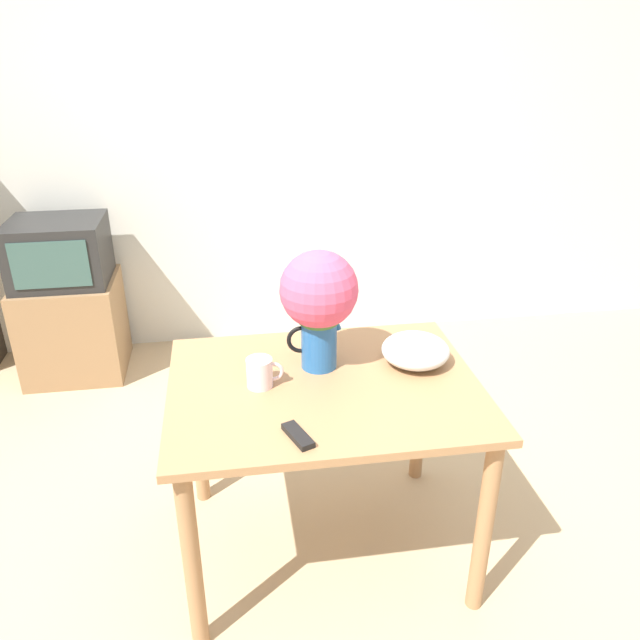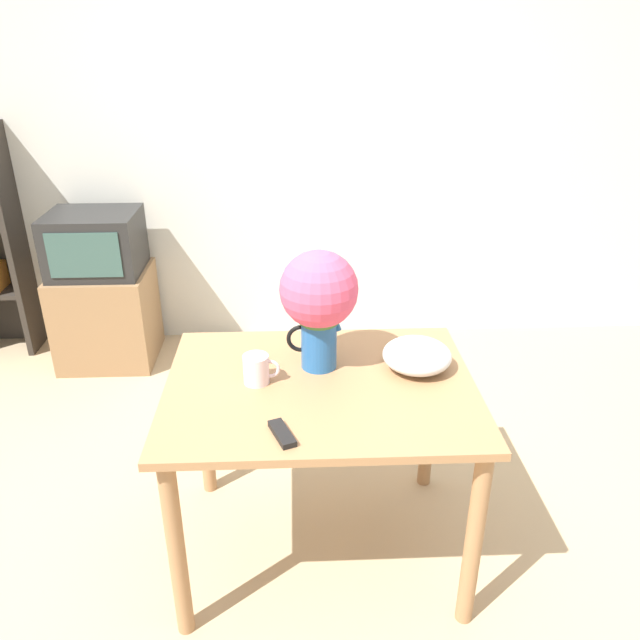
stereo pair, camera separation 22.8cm
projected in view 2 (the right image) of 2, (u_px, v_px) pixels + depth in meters
The scene contains 9 objects.
ground_plane at pixel (320, 538), 2.61m from camera, with size 12.00×12.00×0.00m, color tan.
wall_back at pixel (306, 141), 3.82m from camera, with size 8.00×0.05×2.60m.
table at pixel (322, 411), 2.30m from camera, with size 1.12×0.86×0.78m.
flower_vase at pixel (320, 299), 2.24m from camera, with size 0.29×0.29×0.46m.
coffee_mug at pixel (257, 369), 2.23m from camera, with size 0.13×0.09×0.11m.
white_bowl at pixel (417, 355), 2.32m from camera, with size 0.26×0.26×0.11m.
remote_control at pixel (282, 434), 1.95m from camera, with size 0.09×0.15×0.02m.
tv_stand at pixel (107, 316), 3.90m from camera, with size 0.57×0.50×0.59m.
tv_set at pixel (95, 243), 3.69m from camera, with size 0.52×0.45×0.36m.
Camera 2 is at (-0.09, -1.96, 1.95)m, focal length 35.00 mm.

